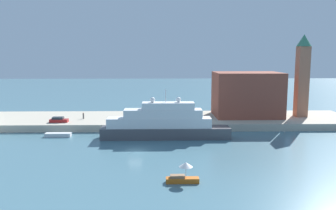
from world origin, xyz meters
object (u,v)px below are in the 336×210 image
object	(u,v)px
small_motorboat	(183,174)
harbor_building	(247,94)
work_barge	(58,135)
bell_tower	(302,73)
large_yacht	(164,124)
person_figure	(83,116)
mooring_bollard	(160,122)
parked_car	(59,120)

from	to	relation	value
small_motorboat	harbor_building	distance (m)	48.94
harbor_building	small_motorboat	bearing A→B (deg)	-114.18
work_barge	bell_tower	size ratio (longest dim) A/B	0.26
large_yacht	work_barge	bearing A→B (deg)	175.38
harbor_building	bell_tower	xyz separation A→B (m)	(14.18, -0.97, 5.72)
small_motorboat	large_yacht	bearing A→B (deg)	95.37
work_barge	person_figure	xyz separation A→B (m)	(2.96, 12.33, 2.07)
person_figure	mooring_bollard	world-z (taller)	person_figure
harbor_building	bell_tower	distance (m)	15.33
mooring_bollard	small_motorboat	bearing A→B (deg)	-84.35
work_barge	bell_tower	bearing A→B (deg)	13.82
large_yacht	harbor_building	distance (m)	28.81
large_yacht	bell_tower	bearing A→B (deg)	24.44
small_motorboat	work_barge	world-z (taller)	small_motorboat
person_figure	small_motorboat	bearing A→B (deg)	-60.78
work_barge	small_motorboat	bearing A→B (deg)	-47.88
small_motorboat	bell_tower	size ratio (longest dim) A/B	0.22
large_yacht	person_figure	distance (m)	24.85
bell_tower	person_figure	xyz separation A→B (m)	(-56.94, -2.40, -10.78)
large_yacht	small_motorboat	world-z (taller)	large_yacht
small_motorboat	bell_tower	xyz separation A→B (m)	(34.06, 43.31, 12.06)
parked_car	person_figure	xyz separation A→B (m)	(5.03, 4.32, 0.22)
bell_tower	mooring_bollard	bearing A→B (deg)	-166.36
bell_tower	mooring_bollard	size ratio (longest dim) A/B	26.34
harbor_building	parked_car	xyz separation A→B (m)	(-47.79, -7.69, -5.28)
person_figure	mooring_bollard	distance (m)	20.61
small_motorboat	work_barge	bearing A→B (deg)	132.12
work_barge	harbor_building	world-z (taller)	harbor_building
parked_car	large_yacht	bearing A→B (deg)	-21.28
bell_tower	person_figure	distance (m)	58.00
work_barge	harbor_building	xyz separation A→B (m)	(45.72, 15.70, 7.13)
person_figure	large_yacht	bearing A→B (deg)	-34.90
work_barge	person_figure	distance (m)	12.85
small_motorboat	bell_tower	bearing A→B (deg)	51.82
large_yacht	parked_car	distance (m)	27.28
large_yacht	parked_car	size ratio (longest dim) A/B	6.41
person_figure	parked_car	bearing A→B (deg)	-139.35
large_yacht	small_motorboat	distance (m)	26.88
harbor_building	parked_car	bearing A→B (deg)	-170.86
small_motorboat	mooring_bollard	bearing A→B (deg)	95.65
bell_tower	mooring_bollard	distance (m)	40.11
small_motorboat	mooring_bollard	distance (m)	34.40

